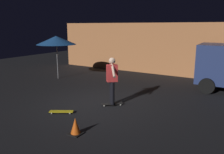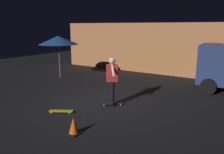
{
  "view_description": "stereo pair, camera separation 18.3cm",
  "coord_description": "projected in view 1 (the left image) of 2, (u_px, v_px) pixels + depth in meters",
  "views": [
    {
      "loc": [
        4.65,
        -6.72,
        2.81
      ],
      "look_at": [
        0.49,
        0.1,
        1.05
      ],
      "focal_mm": 37.14,
      "sensor_mm": 36.0,
      "label": 1
    },
    {
      "loc": [
        4.81,
        -6.62,
        2.81
      ],
      "look_at": [
        0.49,
        0.1,
        1.05
      ],
      "focal_mm": 37.14,
      "sensor_mm": 36.0,
      "label": 2
    }
  ],
  "objects": [
    {
      "name": "skater",
      "position": [
        112.0,
        77.0,
        8.18
      ],
      "size": [
        0.72,
        0.79,
        1.67
      ],
      "color": "black",
      "rests_on": "skateboard_ridden"
    },
    {
      "name": "patio_umbrella",
      "position": [
        56.0,
        40.0,
        12.26
      ],
      "size": [
        2.1,
        2.1,
        2.3
      ],
      "color": "slate",
      "rests_on": "ground_plane"
    },
    {
      "name": "low_building",
      "position": [
        161.0,
        46.0,
        15.67
      ],
      "size": [
        12.64,
        4.46,
        3.0
      ],
      "color": "#C67A47",
      "rests_on": "ground_plane"
    },
    {
      "name": "traffic_cone",
      "position": [
        75.0,
        127.0,
        6.11
      ],
      "size": [
        0.34,
        0.34,
        0.46
      ],
      "color": "black",
      "rests_on": "ground_plane"
    },
    {
      "name": "skateboard_ridden",
      "position": [
        112.0,
        104.0,
        8.39
      ],
      "size": [
        0.72,
        0.67,
        0.07
      ],
      "color": "black",
      "rests_on": "ground_plane"
    },
    {
      "name": "skateboard_spare",
      "position": [
        61.0,
        112.0,
        7.63
      ],
      "size": [
        0.77,
        0.57,
        0.07
      ],
      "color": "gold",
      "rests_on": "ground_plane"
    },
    {
      "name": "ground_plane",
      "position": [
        99.0,
        104.0,
        8.58
      ],
      "size": [
        28.0,
        28.0,
        0.0
      ],
      "primitive_type": "plane",
      "color": "black"
    }
  ]
}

